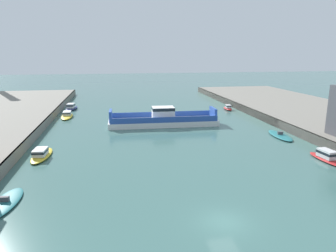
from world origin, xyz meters
The scene contains 9 objects.
ground_plane centered at (0.00, 0.00, 0.00)m, with size 400.00×400.00×0.00m, color #3D6660.
chain_ferry centered at (0.65, 37.84, 1.12)m, with size 22.19×6.61×3.72m.
moored_boat_near_left centered at (19.55, 25.34, 0.20)m, with size 3.15×7.92×0.89m.
moored_boat_mid_left centered at (-19.50, 20.89, 0.50)m, with size 2.80×7.32×1.36m.
moored_boat_mid_right centered at (19.92, 51.98, 0.49)m, with size 2.04×4.95×1.32m.
moored_boat_far_left centered at (19.40, 12.54, 0.57)m, with size 2.62×7.33×1.49m.
moored_boat_far_right centered at (-20.08, 59.42, 0.60)m, with size 3.40×7.32×1.60m.
moored_boat_upstream_a centered at (-19.82, 49.47, 0.47)m, with size 2.65×8.11×1.26m.
moored_boat_upstream_b centered at (-19.95, 6.76, 0.19)m, with size 3.02×7.10×0.85m.
Camera 1 is at (-9.10, -23.19, 14.46)m, focal length 33.15 mm.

